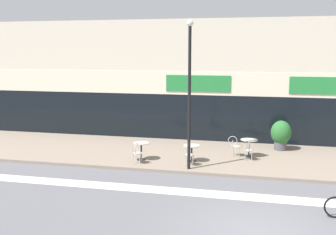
{
  "coord_description": "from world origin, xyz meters",
  "views": [
    {
      "loc": [
        -0.21,
        -10.09,
        4.79
      ],
      "look_at": [
        -4.05,
        7.18,
        1.77
      ],
      "focal_mm": 42.0,
      "sensor_mm": 36.0,
      "label": 1
    }
  ],
  "objects_px": {
    "cafe_chair_2_side": "(235,145)",
    "lamp_post": "(189,86)",
    "planter_pot": "(281,134)",
    "bistro_table_2": "(249,144)",
    "cafe_chair_0_near": "(137,152)",
    "cafe_chair_2_near": "(249,149)",
    "bistro_table_0": "(141,148)",
    "cafe_chair_1_near": "(189,153)",
    "bistro_table_1": "(192,150)"
  },
  "relations": [
    {
      "from": "bistro_table_2",
      "to": "cafe_chair_0_near",
      "type": "bearing_deg",
      "value": -154.41
    },
    {
      "from": "bistro_table_1",
      "to": "bistro_table_2",
      "type": "xyz_separation_m",
      "value": [
        2.36,
        1.35,
        0.05
      ]
    },
    {
      "from": "cafe_chair_1_near",
      "to": "planter_pot",
      "type": "distance_m",
      "value": 5.21
    },
    {
      "from": "cafe_chair_1_near",
      "to": "cafe_chair_2_side",
      "type": "xyz_separation_m",
      "value": [
        1.73,
        1.97,
        0.0
      ]
    },
    {
      "from": "cafe_chair_2_side",
      "to": "cafe_chair_1_near",
      "type": "bearing_deg",
      "value": -132.34
    },
    {
      "from": "lamp_post",
      "to": "bistro_table_1",
      "type": "bearing_deg",
      "value": 92.97
    },
    {
      "from": "cafe_chair_2_near",
      "to": "cafe_chair_1_near",
      "type": "bearing_deg",
      "value": 117.98
    },
    {
      "from": "lamp_post",
      "to": "bistro_table_0",
      "type": "bearing_deg",
      "value": 158.75
    },
    {
      "from": "bistro_table_2",
      "to": "cafe_chair_1_near",
      "type": "bearing_deg",
      "value": -140.11
    },
    {
      "from": "bistro_table_0",
      "to": "lamp_post",
      "type": "distance_m",
      "value": 3.66
    },
    {
      "from": "lamp_post",
      "to": "cafe_chair_2_near",
      "type": "bearing_deg",
      "value": 37.72
    },
    {
      "from": "cafe_chair_0_near",
      "to": "lamp_post",
      "type": "distance_m",
      "value": 3.59
    },
    {
      "from": "bistro_table_1",
      "to": "cafe_chair_0_near",
      "type": "distance_m",
      "value": 2.32
    },
    {
      "from": "cafe_chair_0_near",
      "to": "cafe_chair_1_near",
      "type": "xyz_separation_m",
      "value": [
        2.17,
        0.2,
        0.0
      ]
    },
    {
      "from": "planter_pot",
      "to": "lamp_post",
      "type": "height_order",
      "value": "lamp_post"
    },
    {
      "from": "bistro_table_0",
      "to": "cafe_chair_0_near",
      "type": "bearing_deg",
      "value": -90.1
    },
    {
      "from": "bistro_table_0",
      "to": "bistro_table_1",
      "type": "relative_size",
      "value": 1.06
    },
    {
      "from": "cafe_chair_2_side",
      "to": "planter_pot",
      "type": "bearing_deg",
      "value": 36.18
    },
    {
      "from": "bistro_table_0",
      "to": "planter_pot",
      "type": "distance_m",
      "value": 6.75
    },
    {
      "from": "cafe_chair_2_side",
      "to": "lamp_post",
      "type": "xyz_separation_m",
      "value": [
        -1.68,
        -2.41,
        2.8
      ]
    },
    {
      "from": "bistro_table_1",
      "to": "cafe_chair_1_near",
      "type": "bearing_deg",
      "value": -90.04
    },
    {
      "from": "planter_pot",
      "to": "lamp_post",
      "type": "bearing_deg",
      "value": -133.32
    },
    {
      "from": "bistro_table_0",
      "to": "lamp_post",
      "type": "xyz_separation_m",
      "value": [
        2.23,
        -0.87,
        2.78
      ]
    },
    {
      "from": "cafe_chair_2_near",
      "to": "cafe_chair_0_near",
      "type": "bearing_deg",
      "value": 107.1
    },
    {
      "from": "cafe_chair_2_side",
      "to": "planter_pot",
      "type": "distance_m",
      "value": 2.62
    },
    {
      "from": "cafe_chair_1_near",
      "to": "cafe_chair_2_near",
      "type": "relative_size",
      "value": 1.0
    },
    {
      "from": "cafe_chair_2_side",
      "to": "planter_pot",
      "type": "relative_size",
      "value": 0.64
    },
    {
      "from": "cafe_chair_1_near",
      "to": "planter_pot",
      "type": "xyz_separation_m",
      "value": [
        3.81,
        3.55,
        0.24
      ]
    },
    {
      "from": "bistro_table_2",
      "to": "cafe_chair_0_near",
      "type": "relative_size",
      "value": 0.86
    },
    {
      "from": "bistro_table_0",
      "to": "cafe_chair_2_side",
      "type": "height_order",
      "value": "cafe_chair_2_side"
    },
    {
      "from": "bistro_table_1",
      "to": "cafe_chair_2_side",
      "type": "relative_size",
      "value": 0.79
    },
    {
      "from": "bistro_table_0",
      "to": "planter_pot",
      "type": "relative_size",
      "value": 0.54
    },
    {
      "from": "bistro_table_1",
      "to": "lamp_post",
      "type": "xyz_separation_m",
      "value": [
        0.06,
        -1.06,
        2.81
      ]
    },
    {
      "from": "bistro_table_2",
      "to": "planter_pot",
      "type": "height_order",
      "value": "planter_pot"
    },
    {
      "from": "cafe_chair_1_near",
      "to": "cafe_chair_0_near",
      "type": "bearing_deg",
      "value": 95.49
    },
    {
      "from": "cafe_chair_0_near",
      "to": "cafe_chair_2_near",
      "type": "relative_size",
      "value": 1.0
    },
    {
      "from": "bistro_table_2",
      "to": "lamp_post",
      "type": "height_order",
      "value": "lamp_post"
    },
    {
      "from": "cafe_chair_2_near",
      "to": "planter_pot",
      "type": "relative_size",
      "value": 0.64
    },
    {
      "from": "cafe_chair_0_near",
      "to": "cafe_chair_1_near",
      "type": "bearing_deg",
      "value": -83.95
    },
    {
      "from": "bistro_table_2",
      "to": "cafe_chair_1_near",
      "type": "height_order",
      "value": "cafe_chair_1_near"
    },
    {
      "from": "cafe_chair_0_near",
      "to": "planter_pot",
      "type": "xyz_separation_m",
      "value": [
        5.98,
        3.75,
        0.24
      ]
    },
    {
      "from": "bistro_table_0",
      "to": "bistro_table_2",
      "type": "relative_size",
      "value": 0.98
    },
    {
      "from": "bistro_table_1",
      "to": "planter_pot",
      "type": "distance_m",
      "value": 4.81
    },
    {
      "from": "bistro_table_0",
      "to": "planter_pot",
      "type": "height_order",
      "value": "planter_pot"
    },
    {
      "from": "cafe_chair_0_near",
      "to": "planter_pot",
      "type": "height_order",
      "value": "planter_pot"
    },
    {
      "from": "bistro_table_0",
      "to": "cafe_chair_2_near",
      "type": "relative_size",
      "value": 0.84
    },
    {
      "from": "bistro_table_0",
      "to": "cafe_chair_1_near",
      "type": "relative_size",
      "value": 0.84
    },
    {
      "from": "bistro_table_2",
      "to": "lamp_post",
      "type": "bearing_deg",
      "value": -133.72
    },
    {
      "from": "planter_pot",
      "to": "cafe_chair_0_near",
      "type": "bearing_deg",
      "value": -147.96
    },
    {
      "from": "bistro_table_1",
      "to": "cafe_chair_1_near",
      "type": "relative_size",
      "value": 0.79
    }
  ]
}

